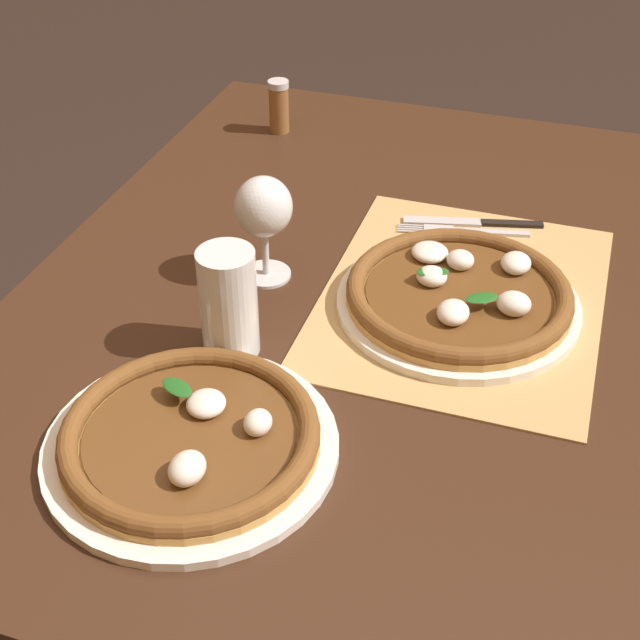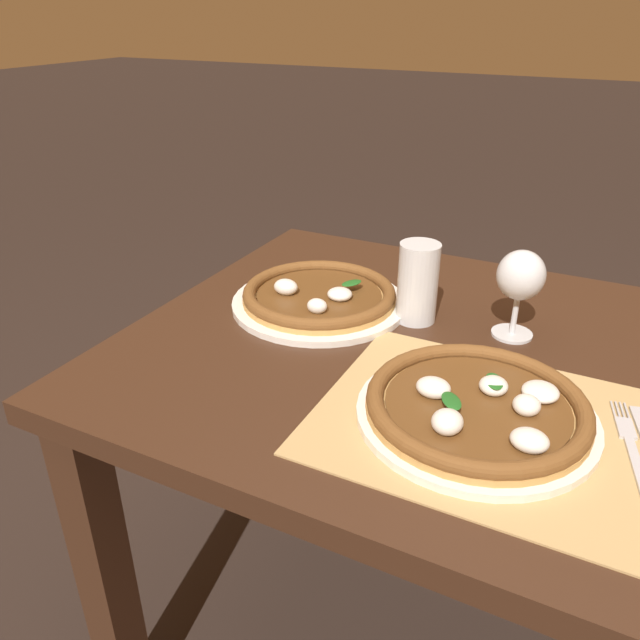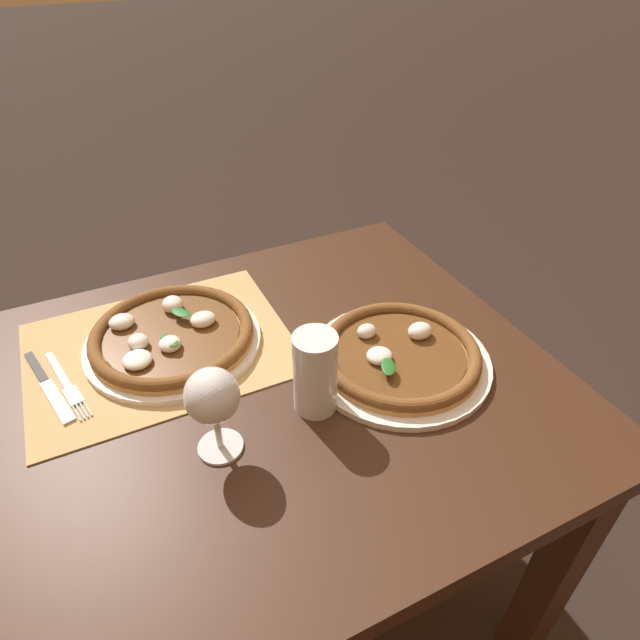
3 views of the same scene
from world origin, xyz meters
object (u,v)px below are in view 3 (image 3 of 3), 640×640
wine_glass (212,399)px  pizza_near (172,336)px  knife (48,386)px  pizza_far (400,355)px  pint_glass (315,374)px  fork (67,384)px

wine_glass → pizza_near: bearing=-88.6°
pizza_near → knife: size_ratio=1.54×
pizza_far → wine_glass: bearing=7.5°
pint_glass → wine_glass: bearing=6.1°
pizza_near → pint_glass: 0.31m
pint_glass → knife: bearing=-30.6°
fork → knife: knife is taller
pizza_near → knife: 0.22m
pizza_far → wine_glass: wine_glass is taller
wine_glass → knife: wine_glass is taller
pizza_near → pint_glass: pint_glass is taller
pint_glass → fork: bearing=-31.4°
pizza_far → knife: bearing=-19.7°
wine_glass → fork: bearing=-50.6°
pint_glass → knife: 0.47m
fork → pizza_far: bearing=160.3°
wine_glass → fork: (0.20, -0.24, -0.10)m
pizza_near → fork: 0.20m
wine_glass → knife: bearing=-47.9°
pizza_near → fork: bearing=9.4°
knife → pint_glass: bearing=149.4°
pizza_far → wine_glass: 0.36m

